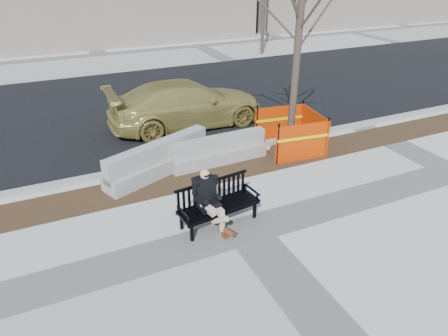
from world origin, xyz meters
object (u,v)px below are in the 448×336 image
(seated_man, at_px, (208,225))
(jersey_barrier_right, at_px, (219,162))
(sedan, at_px, (188,125))
(bench, at_px, (219,223))
(tree_fence, at_px, (289,150))
(jersey_barrier_left, at_px, (160,173))

(seated_man, relative_size, jersey_barrier_right, 0.47)
(jersey_barrier_right, bearing_deg, seated_man, -120.03)
(sedan, xyz_separation_m, jersey_barrier_right, (-0.18, -2.98, 0.00))
(bench, relative_size, tree_fence, 0.30)
(jersey_barrier_left, bearing_deg, jersey_barrier_right, -24.73)
(bench, xyz_separation_m, jersey_barrier_right, (1.16, 2.64, 0.00))
(tree_fence, relative_size, sedan, 1.16)
(jersey_barrier_left, height_order, jersey_barrier_right, jersey_barrier_left)
(tree_fence, height_order, sedan, tree_fence)
(bench, xyz_separation_m, tree_fence, (3.41, 2.51, 0.00))
(jersey_barrier_right, bearing_deg, bench, -115.65)
(seated_man, relative_size, sedan, 0.25)
(bench, bearing_deg, jersey_barrier_right, 58.96)
(bench, distance_m, jersey_barrier_left, 2.76)
(jersey_barrier_left, bearing_deg, sedan, 35.31)
(bench, bearing_deg, tree_fence, 29.17)
(tree_fence, relative_size, jersey_barrier_left, 1.93)
(bench, xyz_separation_m, jersey_barrier_left, (-0.51, 2.71, 0.00))
(seated_man, xyz_separation_m, jersey_barrier_left, (-0.27, 2.69, 0.00))
(bench, bearing_deg, sedan, 69.36)
(bench, relative_size, seated_man, 1.38)
(sedan, bearing_deg, bench, 166.78)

